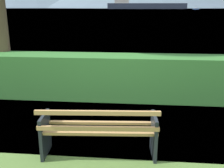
{
  "coord_description": "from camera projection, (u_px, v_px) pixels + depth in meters",
  "views": [
    {
      "loc": [
        0.55,
        -3.72,
        2.27
      ],
      "look_at": [
        0.0,
        2.12,
        0.55
      ],
      "focal_mm": 42.26,
      "sensor_mm": 36.0,
      "label": 1
    }
  ],
  "objects": [
    {
      "name": "ground_plane",
      "position": [
        100.0,
        153.0,
        4.25
      ],
      "size": [
        1400.0,
        1400.0,
        0.0
      ],
      "primitive_type": "plane",
      "color": "#567A38"
    },
    {
      "name": "water_surface",
      "position": [
        137.0,
        9.0,
        300.2
      ],
      "size": [
        620.0,
        620.0,
        0.0
      ],
      "primitive_type": "plane",
      "color": "slate",
      "rests_on": "ground_plane"
    },
    {
      "name": "park_bench",
      "position": [
        99.0,
        131.0,
        4.07
      ],
      "size": [
        1.82,
        0.69,
        0.87
      ],
      "color": "tan",
      "rests_on": "ground_plane"
    },
    {
      "name": "hedge_row",
      "position": [
        114.0,
        77.0,
        6.7
      ],
      "size": [
        10.55,
        0.85,
        1.11
      ],
      "primitive_type": "cube",
      "color": "#387A33",
      "rests_on": "ground_plane"
    },
    {
      "name": "cargo_ship_large",
      "position": [
        141.0,
        4.0,
        280.78
      ],
      "size": [
        83.8,
        15.24,
        17.94
      ],
      "color": "#2D384C",
      "rests_on": "water_surface"
    },
    {
      "name": "fishing_boat_near",
      "position": [
        196.0,
        9.0,
        209.69
      ],
      "size": [
        4.67,
        1.58,
        1.6
      ],
      "color": "#335693",
      "rests_on": "water_surface"
    }
  ]
}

